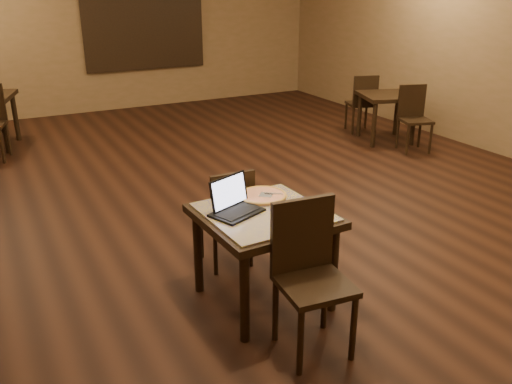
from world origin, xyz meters
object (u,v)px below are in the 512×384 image
chair_main_far (229,213)px  laptop (233,203)px  other_table_a_chair_near (413,114)px  other_table_a_chair_far (363,100)px  chair_main_near (309,268)px  pizza_pan (263,197)px  tiled_table (264,224)px  other_table_a (387,102)px

chair_main_far → laptop: 0.64m
other_table_a_chair_near → other_table_a_chair_far: bearing=110.6°
chair_main_near → pizza_pan: size_ratio=2.80×
other_table_a_chair_near → tiled_table: bearing=-128.7°
other_table_a_chair_near → other_table_a: bearing=110.6°
tiled_table → pizza_pan: (0.12, 0.24, 0.11)m
chair_main_far → other_table_a_chair_far: bearing=-140.0°
pizza_pan → other_table_a_chair_far: 5.06m
pizza_pan → other_table_a_chair_near: 4.43m
chair_main_near → chair_main_far: chair_main_near is taller
chair_main_near → other_table_a_chair_far: (3.82, 4.28, -0.05)m
chair_main_far → tiled_table: bearing=91.7°
other_table_a_chair_near → pizza_pan: bearing=-130.5°
chair_main_near → other_table_a_chair_near: bearing=45.0°
tiled_table → chair_main_near: (0.01, -0.61, -0.07)m
laptop → other_table_a: 5.05m
other_table_a → other_table_a_chair_near: bearing=-69.4°
other_table_a_chair_far → other_table_a: bearing=110.6°
tiled_table → chair_main_near: size_ratio=0.92×
other_table_a → other_table_a_chair_near: 0.56m
chair_main_near → other_table_a_chair_far: bearing=54.0°
other_table_a_chair_near → other_table_a_chair_far: (-0.05, 1.11, 0.00)m
tiled_table → laptop: laptop is taller
laptop → other_table_a: bearing=15.0°
chair_main_far → other_table_a_chair_near: (3.89, 1.93, 0.03)m
chair_main_far → other_table_a: chair_main_far is taller
chair_main_near → laptop: bearing=112.0°
other_table_a_chair_near → laptop: bearing=-131.2°
chair_main_far → pizza_pan: chair_main_far is taller
chair_main_far → other_table_a_chair_far: size_ratio=0.95×
other_table_a_chair_near → other_table_a_chair_far: 1.11m
chair_main_near → other_table_a: bearing=49.8°
tiled_table → other_table_a: 4.96m
chair_main_near → pizza_pan: (0.11, 0.85, 0.18)m
laptop → other_table_a: laptop is taller
chair_main_far → pizza_pan: 0.48m
chair_main_far → other_table_a_chair_near: 4.34m
other_table_a_chair_near → other_table_a_chair_far: size_ratio=1.00×
tiled_table → laptop: (-0.20, 0.11, 0.17)m
laptop → other_table_a_chair_far: size_ratio=0.46×
other_table_a → tiled_table: bearing=-123.2°
pizza_pan → other_table_a: bearing=37.5°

